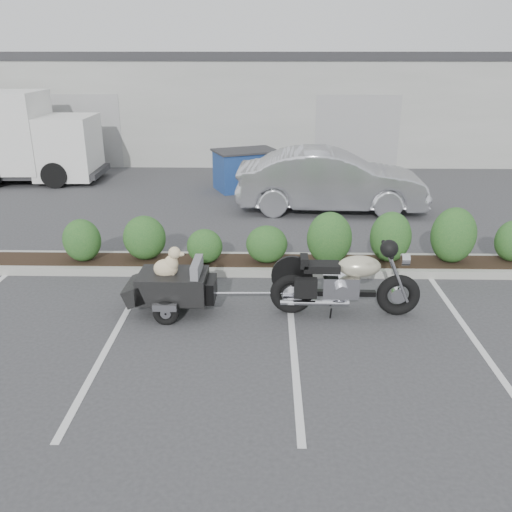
{
  "coord_description": "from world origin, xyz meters",
  "views": [
    {
      "loc": [
        0.8,
        -7.74,
        4.02
      ],
      "look_at": [
        0.62,
        0.89,
        0.75
      ],
      "focal_mm": 38.0,
      "sensor_mm": 36.0,
      "label": 1
    }
  ],
  "objects_px": {
    "sedan": "(331,181)",
    "delivery_truck": "(2,139)",
    "dumpster": "(245,169)",
    "motorcycle": "(345,283)",
    "pet_trailer": "(172,285)"
  },
  "relations": [
    {
      "from": "motorcycle",
      "to": "sedan",
      "type": "distance_m",
      "value": 6.18
    },
    {
      "from": "sedan",
      "to": "dumpster",
      "type": "distance_m",
      "value": 3.33
    },
    {
      "from": "sedan",
      "to": "dumpster",
      "type": "relative_size",
      "value": 2.26
    },
    {
      "from": "sedan",
      "to": "delivery_truck",
      "type": "height_order",
      "value": "delivery_truck"
    },
    {
      "from": "pet_trailer",
      "to": "dumpster",
      "type": "height_order",
      "value": "dumpster"
    },
    {
      "from": "dumpster",
      "to": "delivery_truck",
      "type": "bearing_deg",
      "value": 150.41
    },
    {
      "from": "delivery_truck",
      "to": "sedan",
      "type": "bearing_deg",
      "value": -19.63
    },
    {
      "from": "motorcycle",
      "to": "pet_trailer",
      "type": "relative_size",
      "value": 1.26
    },
    {
      "from": "delivery_truck",
      "to": "dumpster",
      "type": "bearing_deg",
      "value": -8.64
    },
    {
      "from": "sedan",
      "to": "delivery_truck",
      "type": "xyz_separation_m",
      "value": [
        -10.24,
        3.31,
        0.56
      ]
    },
    {
      "from": "pet_trailer",
      "to": "delivery_truck",
      "type": "relative_size",
      "value": 0.31
    },
    {
      "from": "pet_trailer",
      "to": "delivery_truck",
      "type": "distance_m",
      "value": 11.81
    },
    {
      "from": "motorcycle",
      "to": "sedan",
      "type": "xyz_separation_m",
      "value": [
        0.42,
        6.16,
        0.26
      ]
    },
    {
      "from": "dumpster",
      "to": "motorcycle",
      "type": "bearing_deg",
      "value": -99.9
    },
    {
      "from": "motorcycle",
      "to": "dumpster",
      "type": "distance_m",
      "value": 8.73
    }
  ]
}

